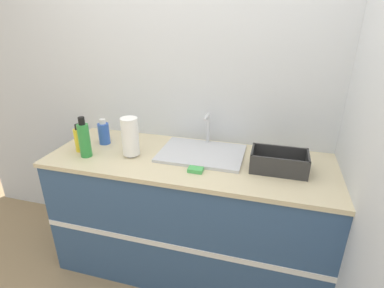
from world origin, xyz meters
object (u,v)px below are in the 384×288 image
object	(u,v)px
paper_towel_roll	(130,137)
bottle_yellow	(79,139)
dish_rack	(279,163)
bottle_green	(84,139)
sink	(202,152)
bottle_blue	(104,133)

from	to	relation	value
paper_towel_roll	bottle_yellow	xyz separation A→B (m)	(-0.38, -0.03, -0.05)
paper_towel_roll	dish_rack	bearing A→B (deg)	3.20
paper_towel_roll	bottle_green	distance (m)	0.30
bottle_green	bottle_yellow	world-z (taller)	bottle_green
sink	bottle_blue	size ratio (longest dim) A/B	3.00
paper_towel_roll	bottle_blue	distance (m)	0.32
sink	bottle_blue	xyz separation A→B (m)	(-0.74, -0.01, 0.07)
bottle_blue	bottle_green	size ratio (longest dim) A/B	0.68
sink	bottle_yellow	xyz separation A→B (m)	(-0.83, -0.17, 0.07)
paper_towel_roll	bottle_blue	xyz separation A→B (m)	(-0.28, 0.13, -0.05)
dish_rack	bottle_yellow	size ratio (longest dim) A/B	1.72
paper_towel_roll	bottle_green	size ratio (longest dim) A/B	0.96
bottle_blue	bottle_yellow	size ratio (longest dim) A/B	0.96
sink	paper_towel_roll	bearing A→B (deg)	-162.28
bottle_blue	bottle_green	distance (m)	0.23
sink	bottle_blue	distance (m)	0.74
dish_rack	bottle_yellow	world-z (taller)	bottle_yellow
sink	bottle_yellow	size ratio (longest dim) A/B	2.88
bottle_green	bottle_yellow	distance (m)	0.12
sink	bottle_yellow	distance (m)	0.85
dish_rack	paper_towel_roll	bearing A→B (deg)	-176.80
bottle_blue	bottle_yellow	xyz separation A→B (m)	(-0.09, -0.16, 0.00)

